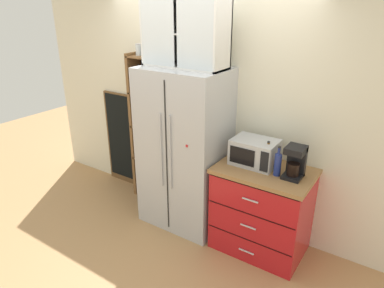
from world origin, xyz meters
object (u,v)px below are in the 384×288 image
at_px(coffee_maker, 295,161).
at_px(bottle_amber, 267,157).
at_px(refrigerator, 185,150).
at_px(chalkboard_menu, 123,139).
at_px(microwave, 255,152).
at_px(mug_red, 267,164).
at_px(bottle_cobalt, 278,163).

height_order(coffee_maker, bottle_amber, coffee_maker).
relative_size(refrigerator, coffee_maker, 5.88).
bearing_deg(refrigerator, chalkboard_menu, 166.50).
bearing_deg(bottle_amber, microwave, 170.57).
bearing_deg(microwave, refrigerator, -175.47).
distance_m(coffee_maker, bottle_amber, 0.28).
bearing_deg(chalkboard_menu, mug_red, -6.61).
xyz_separation_m(coffee_maker, bottle_amber, (-0.28, 0.02, -0.03)).
distance_m(bottle_cobalt, chalkboard_menu, 2.40).
bearing_deg(coffee_maker, bottle_cobalt, -156.20).
relative_size(coffee_maker, bottle_cobalt, 1.05).
bearing_deg(chalkboard_menu, bottle_amber, -6.75).
bearing_deg(coffee_maker, refrigerator, -178.98).
relative_size(microwave, coffee_maker, 1.42).
height_order(refrigerator, chalkboard_menu, refrigerator).
height_order(mug_red, chalkboard_menu, chalkboard_menu).
height_order(refrigerator, mug_red, refrigerator).
bearing_deg(chalkboard_menu, coffee_maker, -6.41).
bearing_deg(bottle_cobalt, bottle_amber, 149.40).
bearing_deg(coffee_maker, mug_red, 175.18).
height_order(coffee_maker, chalkboard_menu, chalkboard_menu).
xyz_separation_m(mug_red, bottle_amber, (-0.00, -0.01, 0.08)).
distance_m(refrigerator, bottle_amber, 0.96).
distance_m(refrigerator, coffee_maker, 1.24).
relative_size(mug_red, bottle_amber, 0.41).
height_order(microwave, chalkboard_menu, chalkboard_menu).
bearing_deg(chalkboard_menu, microwave, -6.56).
relative_size(refrigerator, bottle_amber, 6.38).
xyz_separation_m(microwave, chalkboard_menu, (-2.06, 0.24, -0.40)).
bearing_deg(chalkboard_menu, refrigerator, -13.50).
height_order(microwave, bottle_amber, bottle_amber).
bearing_deg(bottle_amber, chalkboard_menu, 173.25).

